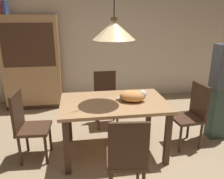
{
  "coord_description": "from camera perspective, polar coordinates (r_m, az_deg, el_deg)",
  "views": [
    {
      "loc": [
        -0.44,
        -2.31,
        1.82
      ],
      "look_at": [
        -0.0,
        0.6,
        0.85
      ],
      "focal_mm": 35.78,
      "sensor_mm": 36.0,
      "label": 1
    }
  ],
  "objects": [
    {
      "name": "dining_table",
      "position": [
        2.99,
        0.47,
        -4.86
      ],
      "size": [
        1.4,
        0.9,
        0.75
      ],
      "color": "tan",
      "rests_on": "ground"
    },
    {
      "name": "hutch_bookcase",
      "position": [
        4.82,
        -19.64,
        6.04
      ],
      "size": [
        1.12,
        0.45,
        1.85
      ],
      "color": "tan",
      "rests_on": "ground"
    },
    {
      "name": "cat_sleeping",
      "position": [
        2.94,
        5.49,
        -1.63
      ],
      "size": [
        0.4,
        0.28,
        0.16
      ],
      "color": "#E59951",
      "rests_on": "dining_table"
    },
    {
      "name": "person_standing",
      "position": [
        3.7,
        26.54,
        0.59
      ],
      "size": [
        0.36,
        0.22,
        1.63
      ],
      "color": "#3D564C",
      "rests_on": "ground"
    },
    {
      "name": "back_wall",
      "position": [
        5.0,
        -3.58,
        13.96
      ],
      "size": [
        6.4,
        0.1,
        2.9
      ],
      "primitive_type": "cube",
      "color": "beige",
      "rests_on": "ground"
    },
    {
      "name": "book_red_tall",
      "position": [
        4.83,
        -26.37,
        18.48
      ],
      "size": [
        0.04,
        0.22,
        0.28
      ],
      "primitive_type": "cube",
      "color": "#B73833",
      "rests_on": "hutch_bookcase"
    },
    {
      "name": "chair_right_side",
      "position": [
        3.4,
        19.67,
        -5.55
      ],
      "size": [
        0.43,
        0.43,
        0.93
      ],
      "color": "#472D1E",
      "rests_on": "ground"
    },
    {
      "name": "chair_far_back",
      "position": [
        3.85,
        -1.61,
        -1.66
      ],
      "size": [
        0.41,
        0.41,
        0.93
      ],
      "color": "#472D1E",
      "rests_on": "ground"
    },
    {
      "name": "chair_near_front",
      "position": [
        2.3,
        3.85,
        -16.61
      ],
      "size": [
        0.44,
        0.44,
        0.93
      ],
      "color": "#472D1E",
      "rests_on": "ground"
    },
    {
      "name": "chair_left_side",
      "position": [
        3.1,
        -20.86,
        -8.08
      ],
      "size": [
        0.42,
        0.42,
        0.93
      ],
      "color": "#472D1E",
      "rests_on": "ground"
    },
    {
      "name": "ground",
      "position": [
        2.98,
        1.9,
        -19.47
      ],
      "size": [
        10.0,
        10.0,
        0.0
      ],
      "primitive_type": "plane",
      "color": "tan"
    },
    {
      "name": "book_blue_wide",
      "position": [
        4.81,
        -25.59,
        18.35
      ],
      "size": [
        0.06,
        0.24,
        0.24
      ],
      "primitive_type": "cube",
      "color": "#384C93",
      "rests_on": "hutch_bookcase"
    },
    {
      "name": "pendant_lamp",
      "position": [
        2.75,
        0.53,
        14.94
      ],
      "size": [
        0.52,
        0.52,
        1.3
      ],
      "color": "beige"
    }
  ]
}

